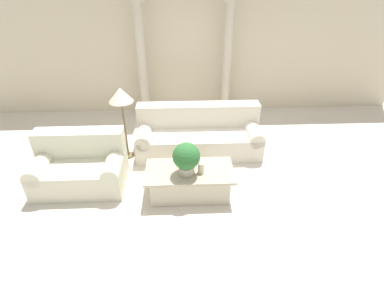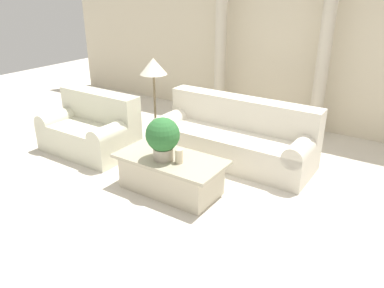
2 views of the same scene
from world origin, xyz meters
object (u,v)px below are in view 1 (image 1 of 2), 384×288
at_px(sofa_long, 199,135).
at_px(coffee_table, 190,182).
at_px(potted_plant, 186,158).
at_px(loveseat, 80,166).
at_px(floor_lamp, 121,98).

bearing_deg(sofa_long, coffee_table, -99.88).
distance_m(sofa_long, potted_plant, 1.43).
bearing_deg(potted_plant, loveseat, 166.62).
height_order(loveseat, coffee_table, loveseat).
relative_size(sofa_long, potted_plant, 4.46).
height_order(sofa_long, loveseat, same).
xyz_separation_m(loveseat, potted_plant, (1.72, -0.41, 0.39)).
distance_m(sofa_long, coffee_table, 1.29).
relative_size(sofa_long, floor_lamp, 1.69).
bearing_deg(coffee_table, sofa_long, 80.12).
xyz_separation_m(sofa_long, potted_plant, (-0.27, -1.34, 0.40)).
height_order(loveseat, potted_plant, potted_plant).
bearing_deg(loveseat, floor_lamp, 50.55).
height_order(coffee_table, potted_plant, potted_plant).
distance_m(loveseat, floor_lamp, 1.32).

